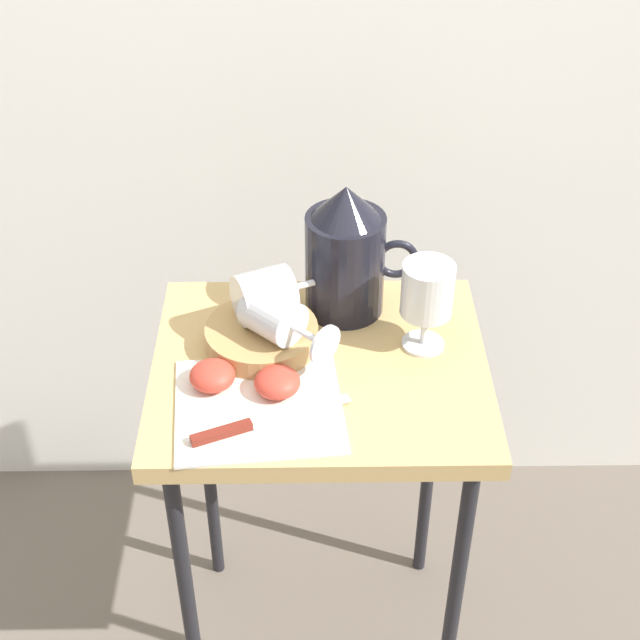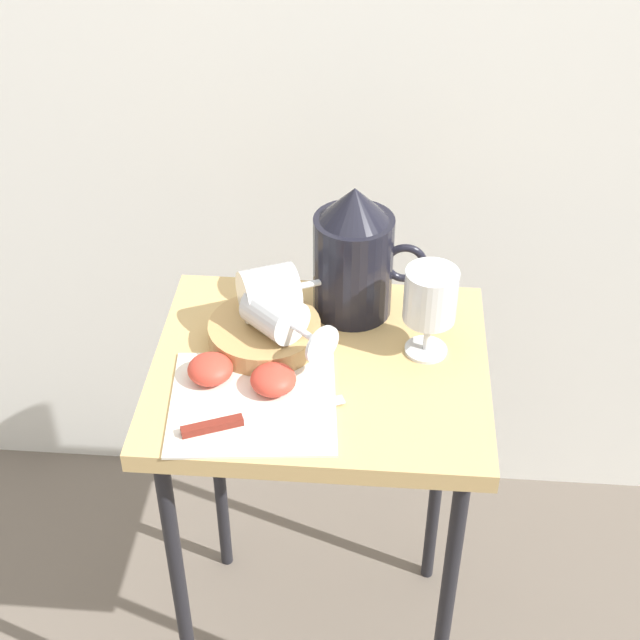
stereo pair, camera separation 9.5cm
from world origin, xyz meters
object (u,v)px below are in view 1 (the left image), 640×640
object	(u,v)px
pitcher	(346,261)
knife	(248,426)
basket_tray	(262,336)
wine_glass_upright	(427,294)
wine_glass_tipped_near	(267,295)
wine_glass_tipped_far	(275,317)
table	(320,405)
apple_half_left	(212,376)
apple_half_right	(277,382)

from	to	relation	value
pitcher	knife	bearing A→B (deg)	-116.87
basket_tray	wine_glass_upright	world-z (taller)	wine_glass_upright
wine_glass_tipped_near	wine_glass_tipped_far	world-z (taller)	wine_glass_tipped_near
table	pitcher	world-z (taller)	pitcher
basket_tray	wine_glass_tipped_near	bearing A→B (deg)	72.22
wine_glass_tipped_far	table	bearing A→B (deg)	-18.74
table	knife	distance (m)	0.19
wine_glass_tipped_far	wine_glass_tipped_near	bearing A→B (deg)	105.82
basket_tray	apple_half_left	world-z (taller)	apple_half_left
table	wine_glass_tipped_near	world-z (taller)	wine_glass_tipped_near
wine_glass_upright	wine_glass_tipped_near	world-z (taller)	wine_glass_upright
apple_half_right	knife	world-z (taller)	apple_half_right
pitcher	wine_glass_tipped_far	bearing A→B (deg)	-132.45
pitcher	knife	world-z (taller)	pitcher
pitcher	wine_glass_tipped_far	size ratio (longest dim) A/B	1.46
wine_glass_tipped_far	apple_half_right	xyz separation A→B (m)	(0.00, -0.09, -0.05)
apple_half_right	knife	bearing A→B (deg)	-117.57
wine_glass_tipped_far	apple_half_right	size ratio (longest dim) A/B	2.30
wine_glass_tipped_near	basket_tray	bearing A→B (deg)	-107.78
table	apple_half_left	distance (m)	0.19
apple_half_left	pitcher	bearing A→B (deg)	44.07
table	wine_glass_tipped_far	world-z (taller)	wine_glass_tipped_far
table	basket_tray	xyz separation A→B (m)	(-0.09, 0.04, 0.10)
wine_glass_upright	wine_glass_tipped_near	bearing A→B (deg)	172.80
pitcher	wine_glass_upright	xyz separation A→B (m)	(0.11, -0.10, 0.01)
wine_glass_upright	wine_glass_tipped_far	xyz separation A→B (m)	(-0.22, -0.02, -0.03)
wine_glass_tipped_near	apple_half_right	xyz separation A→B (m)	(0.02, -0.14, -0.05)
apple_half_left	wine_glass_tipped_far	bearing A→B (deg)	39.36
pitcher	apple_half_right	world-z (taller)	pitcher
wine_glass_upright	apple_half_right	distance (m)	0.25
apple_half_right	table	bearing A→B (deg)	47.64
basket_tray	knife	distance (m)	0.18
pitcher	wine_glass_tipped_far	distance (m)	0.16
wine_glass_tipped_near	knife	size ratio (longest dim) A/B	0.74
pitcher	apple_half_left	size ratio (longest dim) A/B	3.35
pitcher	apple_half_left	bearing A→B (deg)	-135.93
basket_tray	apple_half_right	bearing A→B (deg)	-76.60
wine_glass_tipped_far	knife	world-z (taller)	wine_glass_tipped_far
basket_tray	pitcher	xyz separation A→B (m)	(0.13, 0.10, 0.07)
wine_glass_tipped_far	apple_half_left	xyz separation A→B (m)	(-0.09, -0.07, -0.05)
table	basket_tray	distance (m)	0.14
basket_tray	wine_glass_tipped_far	bearing A→B (deg)	-41.62
pitcher	wine_glass_upright	world-z (taller)	pitcher
pitcher	knife	xyz separation A→B (m)	(-0.14, -0.28, -0.08)
basket_tray	wine_glass_tipped_near	world-z (taller)	wine_glass_tipped_near
table	wine_glass_tipped_far	size ratio (longest dim) A/B	4.66
basket_tray	apple_half_left	distance (m)	0.11
basket_tray	pitcher	distance (m)	0.17
wine_glass_upright	apple_half_right	size ratio (longest dim) A/B	2.21
apple_half_right	knife	size ratio (longest dim) A/B	0.30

